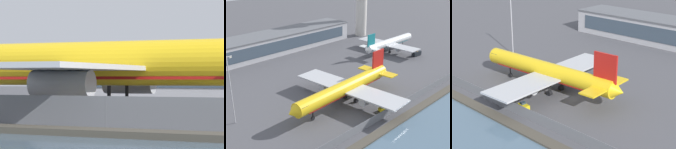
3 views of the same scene
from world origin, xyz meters
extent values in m
plane|color=#4C4C51|center=(0.00, 0.00, 0.00)|extent=(500.00, 500.00, 0.00)
cube|color=#474238|center=(0.00, -20.50, 0.25)|extent=(320.00, 3.00, 0.50)
cube|color=slate|center=(0.00, -16.00, 1.38)|extent=(280.00, 0.08, 2.75)
cylinder|color=slate|center=(0.00, -16.00, 1.38)|extent=(0.10, 0.10, 2.75)
cylinder|color=yellow|center=(-9.60, -0.21, 5.79)|extent=(43.91, 7.13, 4.73)
cube|color=red|center=(-9.60, -0.21, 4.49)|extent=(37.31, 5.83, 0.85)
cube|color=#B7BABF|center=(-6.83, -10.56, 5.20)|extent=(10.76, 21.48, 0.47)
cube|color=#B7BABF|center=(-7.99, 10.39, 5.20)|extent=(10.76, 21.48, 0.47)
cylinder|color=#B7BABF|center=(-8.24, -8.96, 3.67)|extent=(6.25, 2.93, 2.60)
cylinder|color=#B7BABF|center=(-9.21, 8.64, 3.67)|extent=(6.25, 2.93, 2.60)
cylinder|color=black|center=(-6.40, -2.52, 2.05)|extent=(0.38, 0.38, 2.77)
cylinder|color=black|center=(-6.40, -2.52, 0.66)|extent=(1.58, 1.15, 1.52)
cylinder|color=black|center=(-6.68, 2.44, 2.05)|extent=(0.38, 0.38, 2.77)
cylinder|color=black|center=(-6.68, 2.44, 0.66)|extent=(1.58, 1.15, 1.52)
cube|color=yellow|center=(-4.82, -13.00, 0.75)|extent=(3.42, 2.09, 1.11)
cube|color=#283847|center=(-5.22, -12.94, 1.55)|extent=(1.31, 1.44, 0.50)
cylinder|color=black|center=(-5.91, -13.51, 0.35)|extent=(0.73, 0.33, 0.70)
cylinder|color=black|center=(-5.69, -12.17, 0.35)|extent=(0.73, 0.33, 0.70)
cylinder|color=black|center=(-3.95, -13.83, 0.35)|extent=(0.73, 0.33, 0.70)
cylinder|color=black|center=(-3.74, -12.49, 0.35)|extent=(0.73, 0.33, 0.70)
camera|label=1|loc=(23.33, -62.66, 4.11)|focal=105.00mm
camera|label=2|loc=(-79.97, -65.65, 48.58)|focal=50.00mm
camera|label=3|loc=(60.68, -67.85, 40.72)|focal=60.00mm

